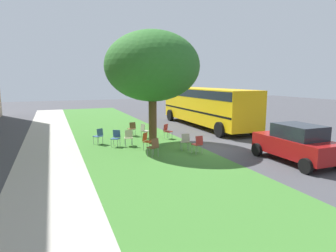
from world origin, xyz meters
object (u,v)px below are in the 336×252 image
Objects in this scene: chair_0 at (167,130)px; chair_7 at (185,140)px; chair_5 at (198,143)px; parked_car at (296,143)px; chair_1 at (147,140)px; chair_9 at (132,128)px; street_tree at (152,67)px; chair_8 at (99,135)px; school_bus at (206,103)px; chair_2 at (154,146)px; chair_6 at (129,137)px; chair_4 at (144,130)px; chair_3 at (116,137)px.

chair_0 is 1.00× the size of chair_7.
parked_car is (-2.85, -3.22, 0.32)m from chair_5.
chair_1 is 3.94m from chair_9.
street_tree reaches higher than chair_7.
school_bus is at bearing -69.44° from chair_8.
chair_9 is at bearing 10.25° from street_tree.
chair_2 is 6.21m from parked_car.
parked_car is at bearing -133.77° from chair_6.
school_bus reaches higher than chair_9.
chair_4 and chair_5 have the same top height.
chair_5 and chair_8 have the same top height.
chair_1 is 1.00× the size of chair_4.
chair_4 and chair_8 have the same top height.
chair_0 and chair_6 have the same top height.
chair_0 is at bearing -41.48° from chair_1.
chair_4 and chair_6 have the same top height.
chair_2 is 1.00× the size of chair_4.
street_tree is 6.94× the size of chair_3.
chair_0 is at bearing -5.08° from chair_7.
chair_7 is 4.97m from chair_9.
chair_9 is at bearing 17.17° from chair_7.
chair_8 is 2.86m from chair_9.
chair_9 is at bearing 17.82° from chair_5.
chair_6 and chair_8 have the same top height.
chair_6 is at bearing 140.62° from chair_4.
street_tree is 0.59× the size of school_bus.
chair_6 is at bearing 92.71° from street_tree.
school_bus is (4.07, -7.71, 1.24)m from chair_3.
chair_2 is 3.00m from chair_3.
chair_6 is 0.08× the size of school_bus.
chair_0 and chair_5 have the same top height.
chair_5 is 3.89m from chair_6.
street_tree is 6.94× the size of chair_8.
chair_3 is at bearing -139.27° from chair_8.
parked_car is 0.36× the size of school_bus.
chair_4 is 0.08× the size of school_bus.
chair_6 is 2.87m from chair_9.
street_tree reaches higher than parked_car.
chair_0 is 7.49m from parked_car.
chair_0 and chair_8 have the same top height.
chair_5 is (-0.21, -2.17, 0.00)m from chair_2.
chair_4 is (4.30, -0.89, 0.00)m from chair_2.
school_bus reaches higher than parked_car.
chair_7 is at bearing -154.72° from street_tree.
chair_6 is (-0.17, -0.65, 0.00)m from chair_3.
school_bus reaches higher than chair_2.
chair_2 is 2.18m from chair_5.
chair_1 is 1.00× the size of chair_5.
chair_2 is at bearing -157.26° from chair_3.
chair_2 is 1.00× the size of chair_5.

